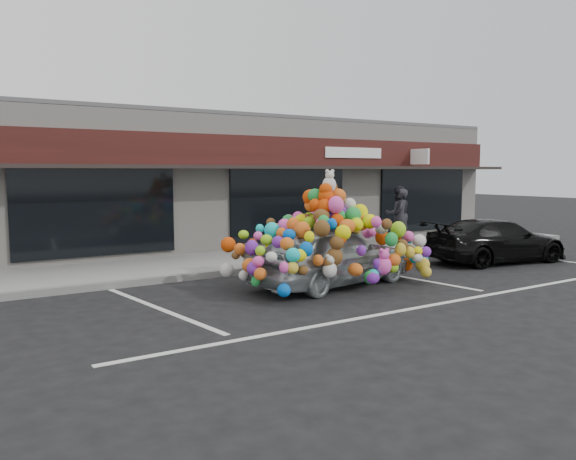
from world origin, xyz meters
TOP-DOWN VIEW (x-y plane):
  - ground at (0.00, 0.00)m, footprint 90.00×90.00m
  - shop_building at (0.00, 8.44)m, footprint 24.00×7.20m
  - sidewalk at (0.00, 4.00)m, footprint 26.00×3.00m
  - kerb at (0.00, 2.50)m, footprint 26.00×0.18m
  - parking_stripe_left at (-3.20, 0.20)m, footprint 0.73×4.37m
  - parking_stripe_mid at (2.80, 0.20)m, footprint 0.73×4.37m
  - parking_stripe_right at (8.20, 0.20)m, footprint 0.73×4.37m
  - lane_line at (2.00, -2.30)m, footprint 14.00×0.12m
  - toy_car at (0.74, 0.23)m, footprint 2.94×4.58m
  - black_sedan at (6.56, 0.32)m, footprint 2.33×4.39m
  - pedestrian_a at (6.33, 3.86)m, footprint 0.77×0.77m
  - pedestrian_b at (6.45, 4.14)m, footprint 1.12×1.00m

SIDE VIEW (x-z plane):
  - ground at x=0.00m, z-range 0.00..0.00m
  - parking_stripe_left at x=-3.20m, z-range 0.00..0.01m
  - parking_stripe_mid at x=2.80m, z-range 0.00..0.01m
  - parking_stripe_right at x=8.20m, z-range 0.00..0.01m
  - lane_line at x=2.00m, z-range 0.00..0.01m
  - sidewalk at x=0.00m, z-range 0.00..0.15m
  - kerb at x=0.00m, z-range -0.01..0.15m
  - black_sedan at x=6.56m, z-range 0.00..1.21m
  - toy_car at x=0.74m, z-range -0.40..2.11m
  - pedestrian_a at x=6.33m, z-range 0.15..1.95m
  - pedestrian_b at x=6.45m, z-range 0.15..2.04m
  - shop_building at x=0.00m, z-range 0.01..4.32m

